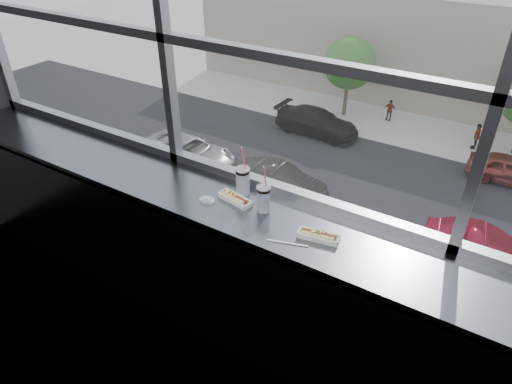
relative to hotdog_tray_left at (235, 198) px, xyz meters
The scene contains 20 objects.
wall_back_lower 0.70m from the hotdog_tray_left, 38.75° to the left, with size 6.00×6.00×0.00m, color black.
window_glass 1.24m from the hotdog_tray_left, 40.95° to the left, with size 6.00×6.00×0.00m, color silver.
window_mullions 1.24m from the hotdog_tray_left, 38.75° to the left, with size 6.00×0.08×2.40m, color gray, non-canonical shape.
counter 0.31m from the hotdog_tray_left, ahead, with size 6.00×0.55×0.06m, color slate.
counter_fascia 0.71m from the hotdog_tray_left, 42.77° to the right, with size 6.00×0.04×1.04m, color slate.
hotdog_tray_left is the anchor object (origin of this frame).
hotdog_tray_right 0.63m from the hotdog_tray_left, ahead, with size 0.25×0.12×0.06m.
soda_cup_left 0.14m from the hotdog_tray_left, 95.37° to the left, with size 0.10×0.10×0.36m.
soda_cup_right 0.22m from the hotdog_tray_left, ahead, with size 0.09×0.09×0.34m.
loose_straw 0.53m from the hotdog_tray_left, 21.87° to the right, with size 0.01×0.01×0.24m, color white.
wrapper 0.18m from the hotdog_tray_left, 148.20° to the right, with size 0.11×0.08×0.03m, color silver.
street_asphalt 23.59m from the hotdog_tray_left, 89.13° to the left, with size 80.00×10.00×0.06m, color black.
far_sidewalk 30.73m from the hotdog_tray_left, 89.38° to the left, with size 80.00×6.00×0.04m, color #B7B5AA.
car_near_c 19.68m from the hotdog_tray_left, 84.08° to the left, with size 6.46×2.69×2.15m, color maroon.
car_near_b 21.35m from the hotdog_tray_left, 117.65° to the left, with size 6.80×2.83×2.27m, color black.
car_near_a 24.51m from the hotdog_tray_left, 132.21° to the left, with size 6.75×2.81×2.25m, color #9C9C9C.
car_far_a 28.43m from the hotdog_tray_left, 112.50° to the left, with size 6.72×2.80×2.24m, color black.
pedestrian_a 31.80m from the hotdog_tray_left, 102.79° to the left, with size 0.81×0.61×1.83m, color #66605B.
pedestrian_b 29.77m from the hotdog_tray_left, 90.99° to the left, with size 0.92×0.69×2.06m, color #66605B.
tree_left 30.98m from the hotdog_tray_left, 108.94° to the left, with size 3.67×3.67×5.73m.
Camera 1 is at (1.10, -0.75, 2.77)m, focal length 32.00 mm.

